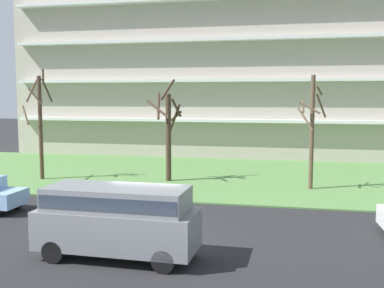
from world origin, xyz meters
TOP-DOWN VIEW (x-y plane):
  - ground at (0.00, 0.00)m, footprint 160.00×160.00m
  - grass_lawn_strip at (0.00, 14.00)m, footprint 80.00×16.00m
  - apartment_building at (0.00, 27.99)m, footprint 39.16×12.94m
  - tree_far_left at (-10.47, 10.21)m, footprint 1.89×1.94m
  - tree_left at (-2.52, 11.33)m, footprint 2.14×2.16m
  - tree_center at (5.91, 10.59)m, footprint 1.60×1.37m
  - van_gray_near_left at (-0.64, -2.00)m, footprint 5.24×2.11m

SIDE VIEW (x-z plane):
  - ground at x=0.00m, z-range 0.00..0.00m
  - grass_lawn_strip at x=0.00m, z-range 0.00..0.08m
  - van_gray_near_left at x=-0.64m, z-range 0.22..2.58m
  - tree_left at x=-2.52m, z-range 0.05..6.36m
  - tree_center at x=5.91m, z-range 0.25..6.66m
  - tree_far_left at x=-10.47m, z-range 0.18..7.12m
  - apartment_building at x=0.00m, z-range 0.00..16.28m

